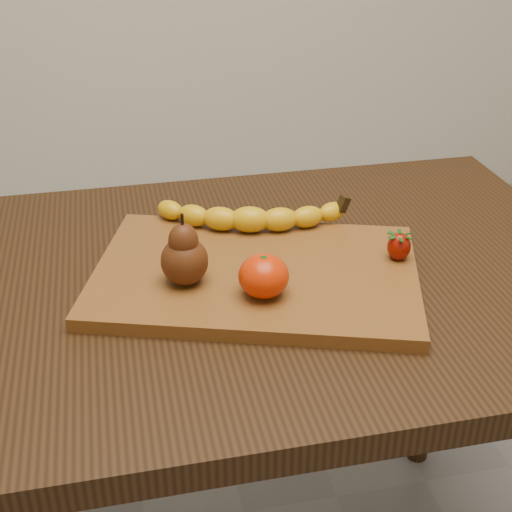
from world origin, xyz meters
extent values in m
cube|color=black|center=(0.00, 0.00, 0.74)|extent=(1.00, 0.70, 0.04)
cylinder|color=black|center=(-0.45, 0.30, 0.36)|extent=(0.05, 0.05, 0.72)
cylinder|color=black|center=(0.45, 0.30, 0.36)|extent=(0.05, 0.05, 0.72)
cube|color=brown|center=(-0.02, -0.02, 0.77)|extent=(0.52, 0.42, 0.02)
ellipsoid|color=red|center=(-0.03, -0.09, 0.81)|extent=(0.08, 0.08, 0.06)
camera|label=1|loc=(-0.21, -0.86, 1.29)|focal=50.00mm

